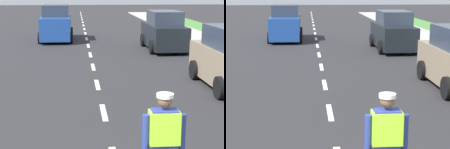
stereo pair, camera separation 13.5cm
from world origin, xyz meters
The scene contains 5 objects.
ground_plane centered at (0.00, 21.00, 0.00)m, with size 96.00×96.00×0.00m, color #28282B.
lane_center_line centered at (0.00, 25.20, 0.00)m, with size 0.14×46.40×0.01m.
road_worker centered at (0.64, 1.43, 0.93)m, with size 0.77×0.37×1.67m.
car_parked_far centered at (3.87, 15.95, 0.94)m, with size 1.93×4.26×2.02m.
car_oncoming_second centered at (-1.86, 20.19, 1.01)m, with size 1.99×4.34×2.17m.
Camera 1 is at (-0.70, -4.13, 3.22)m, focal length 63.23 mm.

